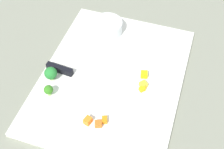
# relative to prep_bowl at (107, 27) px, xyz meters

# --- Properties ---
(ground_plane) EXTENTS (4.00, 4.00, 0.00)m
(ground_plane) POSITION_rel_prep_bowl_xyz_m (-0.17, -0.07, -0.03)
(ground_plane) COLOR gray
(cutting_board) EXTENTS (0.50, 0.38, 0.01)m
(cutting_board) POSITION_rel_prep_bowl_xyz_m (-0.17, -0.07, -0.03)
(cutting_board) COLOR white
(cutting_board) RESTS_ON ground_plane
(prep_bowl) EXTENTS (0.09, 0.09, 0.04)m
(prep_bowl) POSITION_rel_prep_bowl_xyz_m (0.00, 0.00, 0.00)
(prep_bowl) COLOR white
(prep_bowl) RESTS_ON cutting_board
(chef_knife) EXTENTS (0.04, 0.31, 0.02)m
(chef_knife) POSITION_rel_prep_bowl_xyz_m (-0.20, 0.02, -0.01)
(chef_knife) COLOR silver
(chef_knife) RESTS_ON cutting_board
(carrot_dice_0) EXTENTS (0.02, 0.02, 0.01)m
(carrot_dice_0) POSITION_rel_prep_bowl_xyz_m (-0.31, -0.10, -0.01)
(carrot_dice_0) COLOR orange
(carrot_dice_0) RESTS_ON cutting_board
(carrot_dice_1) EXTENTS (0.02, 0.02, 0.02)m
(carrot_dice_1) POSITION_rel_prep_bowl_xyz_m (-0.33, -0.06, -0.01)
(carrot_dice_1) COLOR orange
(carrot_dice_1) RESTS_ON cutting_board
(carrot_dice_2) EXTENTS (0.02, 0.02, 0.01)m
(carrot_dice_2) POSITION_rel_prep_bowl_xyz_m (-0.33, -0.09, -0.01)
(carrot_dice_2) COLOR orange
(carrot_dice_2) RESTS_ON cutting_board
(pepper_dice_0) EXTENTS (0.02, 0.02, 0.01)m
(pepper_dice_0) POSITION_rel_prep_bowl_xyz_m (-0.19, -0.16, -0.01)
(pepper_dice_0) COLOR yellow
(pepper_dice_0) RESTS_ON cutting_board
(pepper_dice_1) EXTENTS (0.02, 0.02, 0.02)m
(pepper_dice_1) POSITION_rel_prep_bowl_xyz_m (-0.14, -0.15, -0.01)
(pepper_dice_1) COLOR yellow
(pepper_dice_1) RESTS_ON cutting_board
(pepper_dice_2) EXTENTS (0.02, 0.02, 0.01)m
(pepper_dice_2) POSITION_rel_prep_bowl_xyz_m (-0.17, -0.16, -0.01)
(pepper_dice_2) COLOR yellow
(pepper_dice_2) RESTS_ON cutting_board
(broccoli_floret_0) EXTENTS (0.02, 0.02, 0.03)m
(broccoli_floret_0) POSITION_rel_prep_bowl_xyz_m (-0.28, 0.07, 0.00)
(broccoli_floret_0) COLOR #88C15D
(broccoli_floret_0) RESTS_ON cutting_board
(broccoli_floret_1) EXTENTS (0.03, 0.03, 0.04)m
(broccoli_floret_1) POSITION_rel_prep_bowl_xyz_m (-0.23, 0.09, 0.00)
(broccoli_floret_1) COLOR #7FB45E
(broccoli_floret_1) RESTS_ON cutting_board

